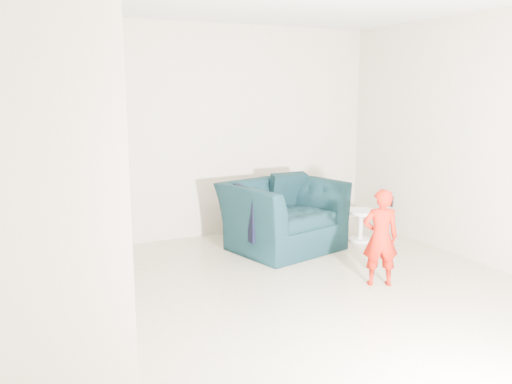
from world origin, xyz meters
The scene contains 9 objects.
floor centered at (0.00, 0.00, 0.00)m, with size 5.50×5.50×0.00m, color gray.
back_wall centered at (0.00, 2.75, 1.35)m, with size 5.00×5.00×0.00m, color #BDAC9A.
armchair centered at (0.78, 1.80, 0.41)m, with size 1.25×1.09×0.81m, color black.
toddler centered at (1.07, 0.31, 0.48)m, with size 0.35×0.23×0.96m, color #9F1305.
side_table centered at (1.83, 1.67, 0.27)m, with size 0.40×0.40×0.40m.
staircase centered at (-2.00, 0.55, 0.95)m, with size 1.02×3.03×3.62m.
cushion centered at (1.00, 2.09, 0.64)m, with size 0.46×0.13×0.44m, color black.
throw centered at (0.26, 1.72, 0.51)m, with size 0.05×0.53×0.59m, color black.
phone centered at (1.15, 0.28, 0.84)m, with size 0.02×0.05×0.10m, color black.
Camera 1 is at (-2.19, -3.76, 1.91)m, focal length 38.00 mm.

